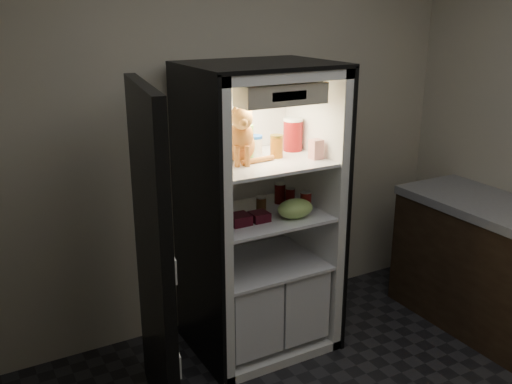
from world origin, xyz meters
TOP-DOWN VIEW (x-y plane):
  - room_shell at (0.00, 0.00)m, footprint 3.60×3.60m
  - refrigerator at (0.00, 1.38)m, footprint 0.90×0.72m
  - fridge_door at (-0.85, 0.95)m, footprint 0.21×0.87m
  - tabby_cat at (-0.14, 1.34)m, footprint 0.32×0.37m
  - parmesan_shaker at (-0.06, 1.41)m, footprint 0.08×0.08m
  - mayo_tub at (0.01, 1.43)m, footprint 0.09×0.09m
  - salsa_jar at (0.11, 1.33)m, footprint 0.08×0.08m
  - pepper_jar at (0.29, 1.43)m, footprint 0.13×0.13m
  - cream_carton at (0.30, 1.18)m, footprint 0.07×0.07m
  - soda_can_a at (0.21, 1.44)m, footprint 0.07×0.07m
  - soda_can_b at (0.25, 1.38)m, footprint 0.06×0.06m
  - soda_can_c at (0.26, 1.22)m, footprint 0.07×0.07m
  - condiment_jar at (0.03, 1.39)m, footprint 0.06×0.06m
  - grape_bag at (0.14, 1.16)m, footprint 0.24×0.17m
  - berry_box_left at (-0.21, 1.23)m, footprint 0.12×0.12m
  - berry_box_right at (-0.08, 1.22)m, footprint 0.11×0.11m

SIDE VIEW (x-z plane):
  - refrigerator at x=0.00m, z-range -0.15..1.73m
  - fridge_door at x=-0.85m, z-range -0.01..1.84m
  - berry_box_right at x=-0.08m, z-range 0.94..0.99m
  - berry_box_left at x=-0.21m, z-range 0.94..1.00m
  - condiment_jar at x=0.03m, z-range 0.94..1.03m
  - soda_can_b at x=0.25m, z-range 0.94..1.06m
  - grape_bag at x=0.14m, z-range 0.94..1.06m
  - soda_can_c at x=0.26m, z-range 0.94..1.07m
  - soda_can_a at x=0.21m, z-range 0.94..1.08m
  - cream_carton at x=0.30m, z-range 1.29..1.41m
  - mayo_tub at x=0.01m, z-range 1.29..1.42m
  - salsa_jar at x=0.11m, z-range 1.29..1.43m
  - parmesan_shaker at x=-0.06m, z-range 1.29..1.50m
  - pepper_jar at x=0.29m, z-range 1.29..1.50m
  - tabby_cat at x=-0.14m, z-range 1.24..1.62m
  - room_shell at x=0.00m, z-range -0.18..3.42m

